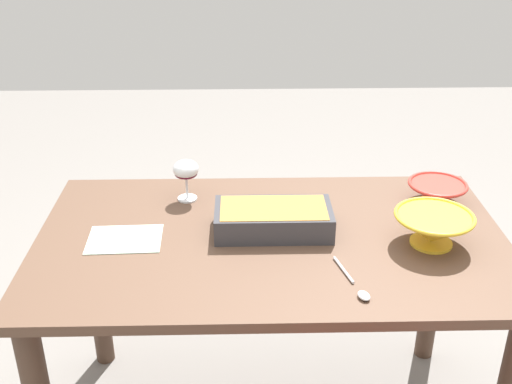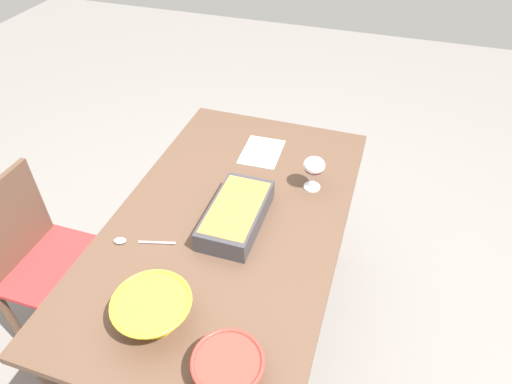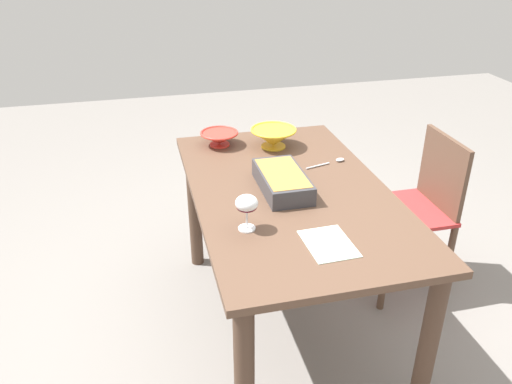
{
  "view_description": "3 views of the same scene",
  "coord_description": "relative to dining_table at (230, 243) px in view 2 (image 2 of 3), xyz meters",
  "views": [
    {
      "loc": [
        0.09,
        1.65,
        1.75
      ],
      "look_at": [
        0.04,
        -0.13,
        0.86
      ],
      "focal_mm": 44.27,
      "sensor_mm": 36.0,
      "label": 1
    },
    {
      "loc": [
        -1.1,
        -0.46,
        1.93
      ],
      "look_at": [
        0.14,
        -0.06,
        0.81
      ],
      "focal_mm": 31.49,
      "sensor_mm": 36.0,
      "label": 2
    },
    {
      "loc": [
        1.9,
        -0.62,
        1.81
      ],
      "look_at": [
        0.07,
        -0.17,
        0.82
      ],
      "focal_mm": 36.41,
      "sensor_mm": 36.0,
      "label": 3
    }
  ],
  "objects": [
    {
      "name": "wine_glass",
      "position": [
        0.27,
        -0.26,
        0.23
      ],
      "size": [
        0.09,
        0.09,
        0.14
      ],
      "color": "white",
      "rests_on": "dining_table"
    },
    {
      "name": "casserole_dish",
      "position": [
        -0.01,
        -0.04,
        0.17
      ],
      "size": [
        0.36,
        0.18,
        0.08
      ],
      "color": "#38383D",
      "rests_on": "dining_table"
    },
    {
      "name": "serving_spoon",
      "position": [
        -0.21,
        0.28,
        0.14
      ],
      "size": [
        0.08,
        0.22,
        0.01
      ],
      "color": "silver",
      "rests_on": "dining_table"
    },
    {
      "name": "mixing_bowl",
      "position": [
        -0.47,
        0.05,
        0.18
      ],
      "size": [
        0.23,
        0.23,
        0.1
      ],
      "color": "yellow",
      "rests_on": "dining_table"
    },
    {
      "name": "chair",
      "position": [
        -0.19,
        0.77,
        -0.16
      ],
      "size": [
        0.4,
        0.39,
        0.85
      ],
      "color": "#B22D2D",
      "rests_on": "ground_plane"
    },
    {
      "name": "dining_table",
      "position": [
        0.0,
        0.0,
        0.0
      ],
      "size": [
        1.43,
        0.84,
        0.77
      ],
      "color": "brown",
      "rests_on": "ground_plane"
    },
    {
      "name": "ground_plane",
      "position": [
        0.0,
        0.0,
        -0.64
      ],
      "size": [
        8.0,
        8.0,
        0.0
      ],
      "primitive_type": "plane",
      "color": "gray"
    },
    {
      "name": "small_bowl",
      "position": [
        -0.56,
        -0.21,
        0.17
      ],
      "size": [
        0.2,
        0.2,
        0.07
      ],
      "color": "red",
      "rests_on": "dining_table"
    },
    {
      "name": "napkin",
      "position": [
        0.44,
        0.01,
        0.13
      ],
      "size": [
        0.23,
        0.17,
        0.0
      ],
      "primitive_type": "cube",
      "rotation": [
        0.0,
        0.0,
        0.03
      ],
      "color": "#B2CCB7",
      "rests_on": "dining_table"
    }
  ]
}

